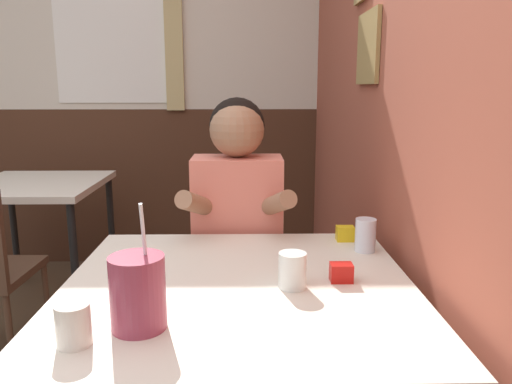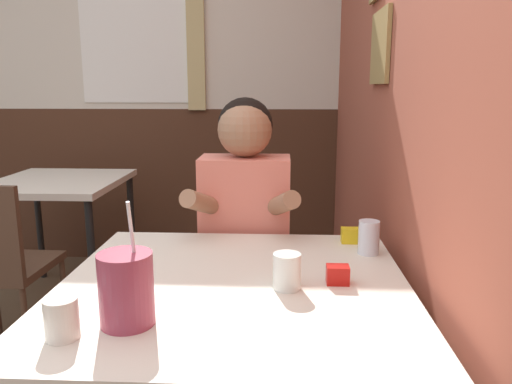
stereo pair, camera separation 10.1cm
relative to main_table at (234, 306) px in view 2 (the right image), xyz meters
The scene contains 11 objects.
brick_wall_right 1.32m from the main_table, 61.26° to the left, with size 0.08×4.49×2.70m.
back_wall 2.47m from the main_table, 107.45° to the left, with size 5.43×0.09×2.70m.
main_table is the anchor object (origin of this frame).
background_table 1.88m from the main_table, 127.78° to the left, with size 0.70×0.78×0.73m.
person_seated 0.60m from the main_table, 91.22° to the left, with size 0.42×0.41×1.21m.
cocktail_pitcher 0.35m from the main_table, 131.45° to the right, with size 0.12×0.12×0.28m.
glass_near_pitcher 0.50m from the main_table, 33.64° to the left, with size 0.07×0.07×0.11m.
glass_center 0.18m from the main_table, 10.12° to the right, with size 0.07×0.07×0.09m.
glass_far_side 0.47m from the main_table, 136.61° to the right, with size 0.07×0.07×0.09m.
condiment_ketchup 0.29m from the main_table, ahead, with size 0.06×0.04×0.05m.
condiment_mustard 0.53m from the main_table, 46.54° to the left, with size 0.06×0.04×0.05m.
Camera 2 is at (0.82, -0.99, 1.25)m, focal length 35.00 mm.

